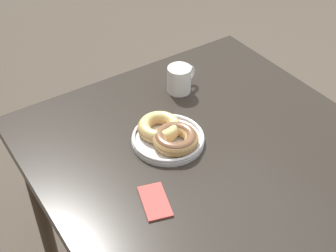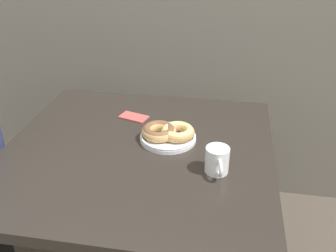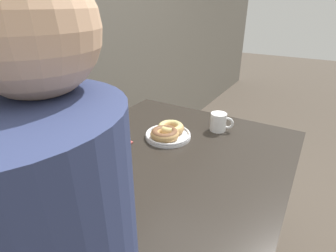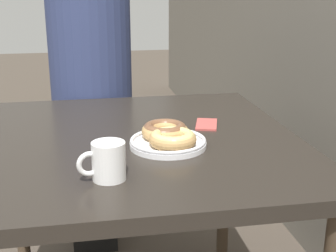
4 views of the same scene
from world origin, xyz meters
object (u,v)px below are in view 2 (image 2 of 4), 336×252
object	(u,v)px
dining_table	(139,167)
coffee_mug	(217,160)
napkin	(134,117)
donut_plate	(168,133)

from	to	relation	value
dining_table	coffee_mug	size ratio (longest dim) A/B	8.61
coffee_mug	napkin	distance (m)	0.50
coffee_mug	dining_table	bearing A→B (deg)	161.72
donut_plate	napkin	distance (m)	0.23
napkin	dining_table	bearing A→B (deg)	-72.28
dining_table	coffee_mug	bearing A→B (deg)	-18.28
dining_table	napkin	xyz separation A→B (m)	(-0.08, 0.24, 0.08)
donut_plate	napkin	size ratio (longest dim) A/B	1.68
dining_table	coffee_mug	distance (m)	0.33
napkin	donut_plate	bearing A→B (deg)	-41.78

